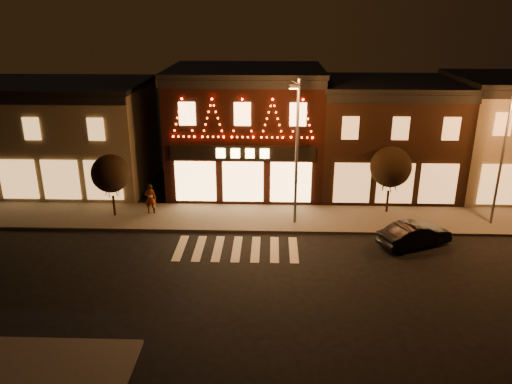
{
  "coord_description": "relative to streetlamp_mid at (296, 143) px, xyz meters",
  "views": [
    {
      "loc": [
        1.82,
        -19.67,
        12.01
      ],
      "look_at": [
        1.02,
        4.0,
        3.23
      ],
      "focal_mm": 35.03,
      "sensor_mm": 36.0,
      "label": 1
    }
  ],
  "objects": [
    {
      "name": "streetlamp_right",
      "position": [
        11.59,
        0.33,
        -0.54
      ],
      "size": [
        0.64,
        1.7,
        7.4
      ],
      "rotation": [
        0.0,
        0.0,
        -0.21
      ],
      "color": "#59595E",
      "rests_on": "sidewalk_far"
    },
    {
      "name": "dark_sedan",
      "position": [
        6.31,
        -2.37,
        -4.37
      ],
      "size": [
        4.22,
        2.95,
        1.32
      ],
      "primitive_type": "imported",
      "rotation": [
        0.0,
        0.0,
        2.01
      ],
      "color": "black",
      "rests_on": "ground"
    },
    {
      "name": "sidewalk_far",
      "position": [
        -1.14,
        0.95,
        -4.95
      ],
      "size": [
        44.0,
        4.0,
        0.15
      ],
      "primitive_type": "cube",
      "color": "#47423D",
      "rests_on": "ground"
    },
    {
      "name": "streetlamp_mid",
      "position": [
        0.0,
        0.0,
        0.0
      ],
      "size": [
        0.71,
        1.91,
        8.31
      ],
      "rotation": [
        0.0,
        0.0,
        0.21
      ],
      "color": "#59595E",
      "rests_on": "sidewalk_far"
    },
    {
      "name": "building_right_a",
      "position": [
        6.36,
        6.94,
        -1.26
      ],
      "size": [
        9.2,
        8.28,
        7.5
      ],
      "color": "black",
      "rests_on": "ground"
    },
    {
      "name": "tree_right",
      "position": [
        5.8,
        2.08,
        -2.01
      ],
      "size": [
        2.45,
        2.45,
        4.1
      ],
      "rotation": [
        0.0,
        0.0,
        0.02
      ],
      "color": "black",
      "rests_on": "sidewalk_far"
    },
    {
      "name": "tree_left",
      "position": [
        -10.84,
        0.94,
        -2.22
      ],
      "size": [
        2.27,
        2.27,
        3.79
      ],
      "rotation": [
        0.0,
        0.0,
        -0.23
      ],
      "color": "black",
      "rests_on": "sidewalk_far"
    },
    {
      "name": "ground",
      "position": [
        -3.14,
        -7.05,
        -5.03
      ],
      "size": [
        120.0,
        120.0,
        0.0
      ],
      "primitive_type": "plane",
      "color": "black",
      "rests_on": "ground"
    },
    {
      "name": "pedestrian",
      "position": [
        -8.7,
        1.34,
        -3.93
      ],
      "size": [
        0.75,
        0.55,
        1.89
      ],
      "primitive_type": "imported",
      "rotation": [
        0.0,
        0.0,
        3.29
      ],
      "color": "gray",
      "rests_on": "sidewalk_far"
    },
    {
      "name": "building_left",
      "position": [
        -16.14,
        6.94,
        -1.37
      ],
      "size": [
        12.2,
        8.28,
        7.3
      ],
      "color": "#675D49",
      "rests_on": "ground"
    },
    {
      "name": "building_pulp",
      "position": [
        -3.14,
        6.92,
        -0.86
      ],
      "size": [
        10.2,
        8.34,
        8.3
      ],
      "color": "black",
      "rests_on": "ground"
    }
  ]
}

